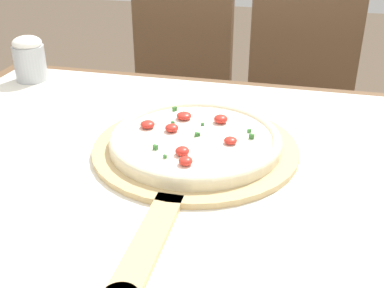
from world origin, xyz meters
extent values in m
cube|color=brown|center=(0.00, 0.00, 0.71)|extent=(1.26, 1.03, 0.03)
cylinder|color=brown|center=(-0.58, 0.46, 0.35)|extent=(0.06, 0.06, 0.69)
cube|color=white|center=(0.00, 0.00, 0.72)|extent=(1.18, 0.95, 0.00)
cylinder|color=tan|center=(0.03, 0.08, 0.73)|extent=(0.41, 0.41, 0.01)
cube|color=tan|center=(0.03, -0.21, 0.73)|extent=(0.04, 0.23, 0.01)
cylinder|color=beige|center=(0.03, 0.08, 0.75)|extent=(0.34, 0.34, 0.02)
torus|color=beige|center=(0.03, 0.08, 0.76)|extent=(0.34, 0.34, 0.02)
cylinder|color=white|center=(0.03, 0.08, 0.76)|extent=(0.30, 0.30, 0.00)
ellipsoid|color=red|center=(0.04, -0.03, 0.77)|extent=(0.03, 0.03, 0.01)
ellipsoid|color=red|center=(-0.01, 0.16, 0.77)|extent=(0.03, 0.03, 0.01)
ellipsoid|color=red|center=(0.07, 0.16, 0.77)|extent=(0.03, 0.03, 0.02)
ellipsoid|color=red|center=(0.11, 0.07, 0.76)|extent=(0.03, 0.03, 0.01)
ellipsoid|color=red|center=(-0.02, 0.10, 0.77)|extent=(0.03, 0.03, 0.02)
ellipsoid|color=red|center=(-0.07, 0.10, 0.77)|extent=(0.03, 0.03, 0.01)
ellipsoid|color=red|center=(0.03, 0.01, 0.77)|extent=(0.03, 0.03, 0.02)
cube|color=#387533|center=(-0.02, 0.13, 0.76)|extent=(0.01, 0.01, 0.01)
cube|color=#387533|center=(-0.04, 0.20, 0.76)|extent=(0.01, 0.01, 0.01)
cube|color=#387533|center=(0.03, 0.08, 0.76)|extent=(0.01, 0.01, 0.01)
cube|color=#387533|center=(0.00, -0.01, 0.76)|extent=(0.01, 0.01, 0.01)
cube|color=#387533|center=(-0.03, 0.01, 0.76)|extent=(0.01, 0.01, 0.01)
cube|color=#387533|center=(0.04, 0.09, 0.76)|extent=(0.01, 0.01, 0.01)
cube|color=#387533|center=(0.14, 0.10, 0.76)|extent=(0.01, 0.01, 0.01)
cube|color=#387533|center=(0.13, 0.13, 0.76)|extent=(0.01, 0.01, 0.01)
cube|color=#387533|center=(0.04, 0.14, 0.76)|extent=(0.01, 0.01, 0.01)
cube|color=#387533|center=(0.04, 0.09, 0.76)|extent=(0.01, 0.01, 0.01)
cube|color=brown|center=(-0.24, 0.79, 0.43)|extent=(0.43, 0.43, 0.02)
cube|color=brown|center=(-0.22, 0.97, 0.66)|extent=(0.38, 0.06, 0.44)
cylinder|color=brown|center=(-0.41, 0.64, 0.21)|extent=(0.04, 0.04, 0.42)
cylinder|color=brown|center=(-0.09, 0.62, 0.21)|extent=(0.04, 0.04, 0.42)
cylinder|color=brown|center=(-0.39, 0.96, 0.21)|extent=(0.04, 0.04, 0.42)
cylinder|color=brown|center=(-0.07, 0.94, 0.21)|extent=(0.04, 0.04, 0.42)
cube|color=brown|center=(0.23, 0.79, 0.43)|extent=(0.41, 0.41, 0.02)
cube|color=brown|center=(0.22, 0.97, 0.66)|extent=(0.38, 0.05, 0.44)
cylinder|color=brown|center=(0.07, 0.62, 0.21)|extent=(0.04, 0.04, 0.42)
cylinder|color=brown|center=(0.39, 0.63, 0.21)|extent=(0.04, 0.04, 0.42)
cylinder|color=brown|center=(0.06, 0.94, 0.21)|extent=(0.04, 0.04, 0.42)
cylinder|color=brown|center=(0.38, 0.95, 0.21)|extent=(0.04, 0.04, 0.42)
cylinder|color=#B2B7BC|center=(-0.49, 0.38, 0.77)|extent=(0.08, 0.08, 0.09)
ellipsoid|color=white|center=(-0.49, 0.38, 0.83)|extent=(0.08, 0.08, 0.04)
camera|label=1|loc=(0.22, -0.74, 1.18)|focal=45.00mm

